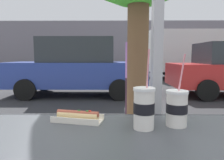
% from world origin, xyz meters
% --- Properties ---
extents(ground_plane, '(60.00, 60.00, 0.00)m').
position_xyz_m(ground_plane, '(0.00, 8.00, 0.00)').
color(ground_plane, '#2D2D30').
extents(sidewalk_strip, '(16.00, 2.80, 0.13)m').
position_xyz_m(sidewalk_strip, '(0.00, 1.60, 0.07)').
color(sidewalk_strip, '#B2ADA3').
rests_on(sidewalk_strip, ground).
extents(building_facade_far, '(28.00, 1.20, 4.63)m').
position_xyz_m(building_facade_far, '(0.00, 19.76, 2.32)').
color(building_facade_far, gray).
rests_on(building_facade_far, ground).
extents(soda_cup_left, '(0.09, 0.09, 0.33)m').
position_xyz_m(soda_cup_left, '(-0.10, -0.18, 1.10)').
color(soda_cup_left, silver).
rests_on(soda_cup_left, window_counter).
extents(soda_cup_right, '(0.09, 0.09, 0.31)m').
position_xyz_m(soda_cup_right, '(0.05, -0.14, 1.10)').
color(soda_cup_right, silver).
rests_on(soda_cup_right, window_counter).
extents(hotdog_tray_near, '(0.25, 0.15, 0.05)m').
position_xyz_m(hotdog_tray_near, '(-0.40, -0.08, 1.04)').
color(hotdog_tray_near, silver).
rests_on(hotdog_tray_near, window_counter).
extents(parked_car_blue, '(4.53, 1.91, 1.90)m').
position_xyz_m(parked_car_blue, '(-1.46, 5.96, 0.94)').
color(parked_car_blue, '#283D93').
rests_on(parked_car_blue, ground).
extents(box_truck, '(6.26, 2.44, 2.76)m').
position_xyz_m(box_truck, '(4.79, 11.37, 1.53)').
color(box_truck, silver).
rests_on(box_truck, ground).
extents(pedestrian, '(0.32, 0.32, 1.63)m').
position_xyz_m(pedestrian, '(0.11, 2.30, 1.07)').
color(pedestrian, '#2F1C29').
rests_on(pedestrian, sidewalk_strip).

